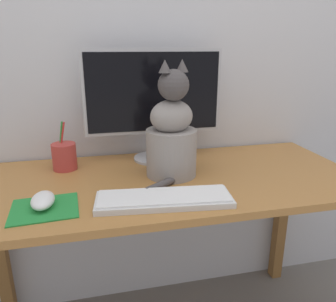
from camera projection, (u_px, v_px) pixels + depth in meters
wall_back at (147, 29)px, 1.32m from camera, size 7.00×0.04×2.50m
desk at (165, 204)px, 1.20m from camera, size 1.40×0.60×0.74m
monitor at (155, 99)px, 1.28m from camera, size 0.54×0.17×0.44m
keyboard at (164, 199)px, 0.98m from camera, size 0.42×0.17×0.02m
mousepad_left at (45, 208)px, 0.94m from camera, size 0.20×0.18×0.00m
computer_mouse_left at (43, 200)px, 0.95m from camera, size 0.07×0.11×0.04m
cat at (172, 135)px, 1.15m from camera, size 0.24×0.27×0.41m
pen_cup at (64, 156)px, 1.23m from camera, size 0.09×0.09×0.18m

